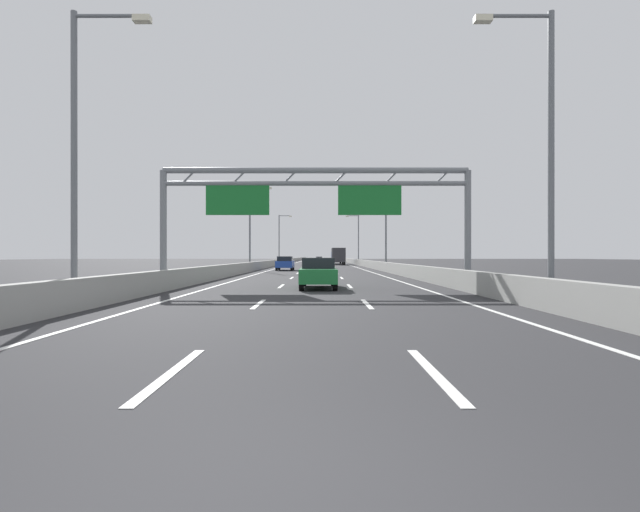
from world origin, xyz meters
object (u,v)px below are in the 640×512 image
streetlamp_right_mid (384,222)px  green_car (319,273)px  streetlamp_left_far (281,236)px  white_car (320,259)px  box_truck (339,256)px  blue_car (286,263)px  streetlamp_right_far (358,236)px  streetlamp_left_mid (252,222)px  sign_gantry (313,196)px  streetlamp_right_near (544,138)px  streetlamp_left_near (82,138)px  silver_car (337,260)px

streetlamp_right_mid → green_car: size_ratio=2.09×
streetlamp_left_far → white_car: bearing=75.2°
white_car → box_truck: box_truck is taller
blue_car → streetlamp_left_far: bearing=95.7°
streetlamp_left_far → streetlamp_right_far: same height
streetlamp_left_mid → white_car: bearing=83.5°
streetlamp_left_mid → box_truck: size_ratio=1.06×
streetlamp_left_mid → green_car: bearing=-75.5°
white_car → streetlamp_left_far: bearing=-104.8°
sign_gantry → green_car: sign_gantry is taller
streetlamp_right_near → streetlamp_right_far: same height
streetlamp_left_near → streetlamp_right_far: (14.93, 74.96, 0.00)m
streetlamp_left_near → white_car: size_ratio=2.30×
white_car → sign_gantry: bearing=-90.1°
streetlamp_left_near → blue_car: bearing=83.8°
streetlamp_left_far → silver_car: bearing=20.1°
streetlamp_right_far → blue_car: 40.87m
streetlamp_left_far → streetlamp_left_mid: bearing=-90.0°
box_truck → streetlamp_right_near: bearing=-86.7°
silver_car → blue_car: (-7.20, -43.13, 0.02)m
streetlamp_right_far → green_car: (-7.30, -66.94, -4.63)m
box_truck → sign_gantry: bearing=-93.5°
streetlamp_right_near → box_truck: size_ratio=1.06×
streetlamp_left_mid → box_truck: bearing=70.7°
streetlamp_right_mid → box_truck: 31.78m
streetlamp_right_near → white_car: streetlamp_right_near is taller
streetlamp_left_far → white_car: size_ratio=2.30×
blue_car → box_truck: size_ratio=0.47×
streetlamp_right_far → white_car: 29.59m
sign_gantry → blue_car: sign_gantry is taller
sign_gantry → white_car: 93.32m
blue_car → green_car: blue_car is taller
green_car → box_truck: 60.86m
sign_gantry → streetlamp_left_far: streetlamp_left_far is taller
streetlamp_left_mid → sign_gantry: bearing=-75.1°
sign_gantry → green_car: size_ratio=3.69×
sign_gantry → streetlamp_right_far: (7.61, 64.98, 0.57)m
white_car → green_car: (0.15, -95.19, 0.06)m
streetlamp_right_near → white_car: bearing=94.1°
sign_gantry → streetlamp_left_far: bearing=96.4°
streetlamp_left_far → silver_car: size_ratio=2.16×
sign_gantry → streetlamp_right_far: 65.43m
streetlamp_left_near → streetlamp_right_far: 76.43m
blue_car → silver_car: bearing=80.5°
sign_gantry → box_truck: sign_gantry is taller
streetlamp_left_mid → white_car: streetlamp_left_mid is taller
blue_car → streetlamp_right_near: bearing=-72.9°
white_car → streetlamp_right_mid: bearing=-83.5°
streetlamp_right_mid → white_car: bearing=96.5°
sign_gantry → white_car: bearing=89.9°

